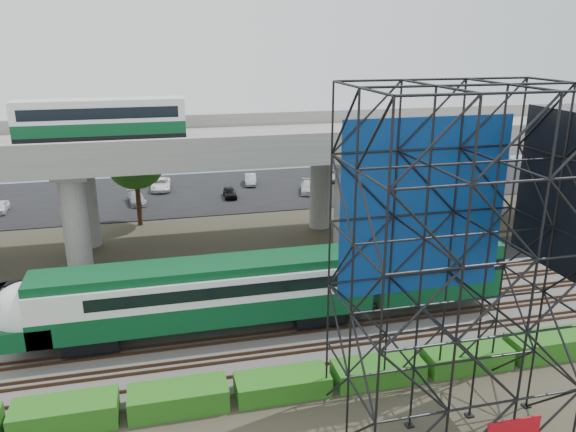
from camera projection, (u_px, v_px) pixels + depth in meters
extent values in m
plane|color=#474233|center=(248.00, 351.00, 31.32)|extent=(140.00, 140.00, 0.00)
cube|color=slate|center=(242.00, 332.00, 33.14)|extent=(90.00, 12.00, 0.20)
cube|color=black|center=(223.00, 276.00, 41.02)|extent=(90.00, 5.00, 0.08)
cube|color=black|center=(196.00, 192.00, 62.77)|extent=(90.00, 18.00, 0.08)
cube|color=#405569|center=(184.00, 154.00, 83.13)|extent=(140.00, 40.00, 0.03)
cube|color=#472D1E|center=(256.00, 373.00, 28.72)|extent=(90.00, 0.08, 0.16)
cube|color=#472D1E|center=(251.00, 358.00, 30.05)|extent=(90.00, 0.08, 0.16)
cube|color=#472D1E|center=(250.00, 353.00, 30.57)|extent=(90.00, 0.08, 0.16)
cube|color=#472D1E|center=(245.00, 340.00, 31.90)|extent=(90.00, 0.08, 0.16)
cube|color=#472D1E|center=(244.00, 335.00, 32.42)|extent=(90.00, 0.08, 0.16)
cube|color=#472D1E|center=(240.00, 323.00, 33.75)|extent=(90.00, 0.08, 0.16)
cube|color=#472D1E|center=(238.00, 319.00, 34.27)|extent=(90.00, 0.08, 0.16)
cube|color=#472D1E|center=(235.00, 308.00, 35.60)|extent=(90.00, 0.08, 0.16)
cube|color=#472D1E|center=(234.00, 304.00, 36.12)|extent=(90.00, 0.08, 0.16)
cube|color=#472D1E|center=(231.00, 295.00, 37.45)|extent=(90.00, 0.08, 0.16)
cube|color=black|center=(91.00, 338.00, 31.04)|extent=(3.00, 2.20, 0.90)
cube|color=black|center=(316.00, 312.00, 33.95)|extent=(3.00, 2.20, 0.90)
cube|color=#094220|center=(208.00, 307.00, 32.14)|extent=(19.00, 3.00, 1.40)
cube|color=silver|center=(207.00, 284.00, 31.70)|extent=(19.00, 3.00, 1.50)
cube|color=#094220|center=(206.00, 267.00, 31.39)|extent=(19.00, 2.60, 0.50)
cube|color=black|center=(225.00, 281.00, 31.91)|extent=(15.00, 3.06, 0.70)
ellipsoid|color=silver|center=(28.00, 311.00, 29.74)|extent=(3.60, 3.00, 3.20)
cube|color=#094220|center=(31.00, 328.00, 30.06)|extent=(2.60, 3.00, 1.10)
cube|color=black|center=(4.00, 304.00, 29.34)|extent=(0.48, 2.00, 1.09)
cube|color=#094220|center=(432.00, 268.00, 34.97)|extent=(8.00, 3.00, 3.40)
cube|color=#9E9B93|center=(210.00, 146.00, 43.49)|extent=(80.00, 12.00, 1.20)
cube|color=#9E9B93|center=(219.00, 145.00, 37.82)|extent=(80.00, 0.50, 1.10)
cube|color=#9E9B93|center=(203.00, 121.00, 48.46)|extent=(80.00, 0.50, 1.10)
cylinder|color=#9E9B93|center=(76.00, 226.00, 39.42)|extent=(1.80, 1.80, 8.00)
cylinder|color=#9E9B93|center=(86.00, 199.00, 45.90)|extent=(1.80, 1.80, 8.00)
cube|color=#9E9B93|center=(76.00, 164.00, 41.53)|extent=(2.40, 9.00, 0.60)
cylinder|color=#9E9B93|center=(346.00, 207.00, 43.90)|extent=(1.80, 1.80, 8.00)
cylinder|color=#9E9B93|center=(320.00, 185.00, 50.38)|extent=(1.80, 1.80, 8.00)
cube|color=#9E9B93|center=(333.00, 152.00, 46.01)|extent=(2.40, 9.00, 0.60)
cylinder|color=#9E9B93|center=(545.00, 192.00, 47.93)|extent=(1.80, 1.80, 8.00)
cylinder|color=#9E9B93|center=(498.00, 174.00, 54.41)|extent=(1.80, 1.80, 8.00)
cube|color=#9E9B93|center=(525.00, 142.00, 50.04)|extent=(2.40, 9.00, 0.60)
cube|color=black|center=(103.00, 138.00, 41.44)|extent=(12.00, 2.50, 0.70)
cube|color=#094220|center=(102.00, 127.00, 41.19)|extent=(12.00, 2.50, 0.90)
cube|color=silver|center=(101.00, 112.00, 40.86)|extent=(12.00, 2.50, 1.30)
cube|color=black|center=(101.00, 112.00, 40.84)|extent=(11.00, 2.56, 0.80)
cube|color=silver|center=(100.00, 101.00, 40.61)|extent=(12.00, 2.40, 0.30)
cube|color=navy|center=(424.00, 207.00, 25.58)|extent=(8.10, 0.08, 8.25)
cube|color=black|center=(560.00, 193.00, 23.41)|extent=(0.06, 5.40, 6.75)
cube|color=black|center=(440.00, 420.00, 25.59)|extent=(9.36, 6.36, 0.08)
cube|color=#1B5513|center=(65.00, 414.00, 25.15)|extent=(4.60, 1.80, 1.20)
cube|color=#1B5513|center=(179.00, 398.00, 26.27)|extent=(4.60, 1.80, 1.15)
cube|color=#1B5513|center=(282.00, 384.00, 27.41)|extent=(4.60, 1.80, 1.03)
cube|color=#1B5513|center=(378.00, 371.00, 28.53)|extent=(4.60, 1.80, 1.01)
cube|color=#1B5513|center=(466.00, 357.00, 29.64)|extent=(4.60, 1.80, 1.12)
cube|color=#1B5513|center=(549.00, 345.00, 30.74)|extent=(4.60, 1.80, 1.20)
cylinder|color=#382314|center=(392.00, 222.00, 45.29)|extent=(0.44, 0.44, 4.80)
ellipsoid|color=#1B5513|center=(394.00, 184.00, 44.31)|extent=(4.94, 4.94, 4.18)
cylinder|color=#382314|center=(138.00, 200.00, 51.45)|extent=(0.44, 0.44, 4.80)
ellipsoid|color=#1B5513|center=(136.00, 166.00, 50.47)|extent=(4.94, 4.94, 4.18)
imported|color=black|center=(22.00, 291.00, 36.93)|extent=(4.86, 2.91, 1.27)
imported|color=white|center=(0.00, 207.00, 55.45)|extent=(1.32, 3.22, 1.09)
imported|color=gray|center=(80.00, 189.00, 61.61)|extent=(1.80, 3.97, 1.26)
imported|color=#95969C|center=(136.00, 198.00, 58.37)|extent=(2.20, 4.10, 1.13)
imported|color=white|center=(161.00, 184.00, 63.56)|extent=(2.36, 4.66, 1.26)
imported|color=black|center=(230.00, 192.00, 60.56)|extent=(1.38, 3.25, 1.10)
imported|color=#9DA0A5|center=(250.00, 179.00, 65.88)|extent=(1.77, 3.78, 1.20)
imported|color=silver|center=(308.00, 187.00, 62.52)|extent=(2.70, 4.46, 1.21)
imported|color=#979A9E|center=(328.00, 175.00, 68.01)|extent=(2.33, 4.62, 1.25)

